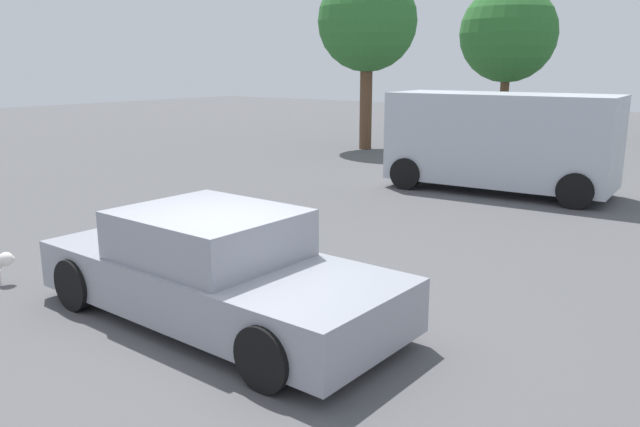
% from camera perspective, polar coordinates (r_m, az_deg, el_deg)
% --- Properties ---
extents(ground_plane, '(80.00, 80.00, 0.00)m').
position_cam_1_polar(ground_plane, '(7.29, -8.29, -10.41)').
color(ground_plane, '#515154').
extents(sedan_foreground, '(4.61, 2.02, 1.30)m').
position_cam_1_polar(sedan_foreground, '(7.42, -9.52, -5.10)').
color(sedan_foreground, gray).
rests_on(sedan_foreground, ground_plane).
extents(van_white, '(5.19, 2.38, 2.29)m').
position_cam_1_polar(van_white, '(15.31, 16.07, 6.47)').
color(van_white, '#B2B7C1').
rests_on(van_white, ground_plane).
extents(tree_back_left, '(3.42, 3.42, 6.11)m').
position_cam_1_polar(tree_back_left, '(22.59, 4.31, 16.92)').
color(tree_back_left, brown).
rests_on(tree_back_left, ground_plane).
extents(tree_far_right, '(4.12, 4.12, 6.30)m').
position_cam_1_polar(tree_far_right, '(29.07, 16.71, 15.34)').
color(tree_far_right, brown).
rests_on(tree_far_right, ground_plane).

